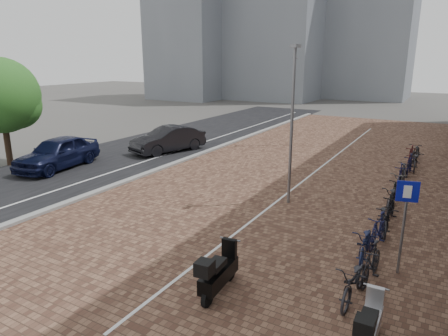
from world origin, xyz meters
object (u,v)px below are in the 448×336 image
(car_navy, at_px, (58,153))
(car_dark, at_px, (168,139))
(scooter_front, at_px, (369,325))
(parking_sign, at_px, (405,212))
(scooter_mid, at_px, (219,271))

(car_navy, bearing_deg, car_dark, 57.28)
(scooter_front, xyz_separation_m, parking_sign, (0.16, 3.49, 1.26))
(scooter_mid, bearing_deg, parking_sign, 36.20)
(scooter_mid, bearing_deg, car_dark, 127.45)
(scooter_front, height_order, parking_sign, parking_sign)
(car_dark, bearing_deg, parking_sign, -13.34)
(car_navy, distance_m, scooter_front, 18.36)
(parking_sign, bearing_deg, car_navy, 156.12)
(scooter_front, relative_size, scooter_mid, 0.91)
(car_dark, xyz_separation_m, scooter_front, (14.51, -12.36, -0.22))
(scooter_mid, relative_size, parking_sign, 0.68)
(car_navy, relative_size, parking_sign, 1.87)
(car_navy, xyz_separation_m, scooter_mid, (13.61, -6.02, -0.23))
(car_navy, height_order, scooter_mid, car_navy)
(parking_sign, bearing_deg, car_dark, 133.96)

